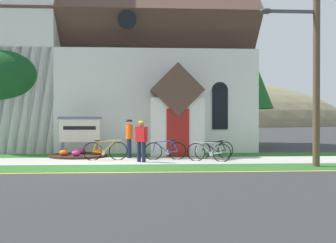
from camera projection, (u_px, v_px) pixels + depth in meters
ground at (117, 156)px, 17.28m from camera, size 140.00×140.00×0.00m
sidewalk_slab at (123, 161)px, 15.14m from camera, size 32.00×2.54×0.01m
grass_verge at (119, 168)px, 12.97m from camera, size 32.00×1.82×0.01m
church_lawn at (126, 155)px, 17.37m from camera, size 24.00×1.92×0.01m
curb_paint_stripe at (117, 172)px, 11.91m from camera, size 28.00×0.16×0.01m
church_building at (123, 64)px, 22.31m from camera, size 13.30×10.59×13.47m
church_sign at (80, 131)px, 17.06m from camera, size 1.91×0.12×1.76m
flower_bed at (78, 155)px, 16.75m from camera, size 2.51×2.51×0.34m
bicycle_black at (209, 152)px, 14.98m from camera, size 1.65×0.65×0.81m
bicycle_white at (105, 151)px, 15.40m from camera, size 1.76×0.23×0.83m
bicycle_red at (166, 150)px, 15.59m from camera, size 1.71×0.13×0.83m
bicycle_blue at (214, 150)px, 15.97m from camera, size 1.72×0.56×0.78m
cyclist_in_red_jersey at (141, 138)px, 14.67m from camera, size 0.48×0.52×1.59m
cyclist_in_blue_jersey at (129, 135)px, 16.20m from camera, size 0.33×0.71×1.65m
utility_pole at (313, 43)px, 13.37m from camera, size 3.12×0.28×7.81m
roadside_conifer at (240, 66)px, 21.70m from camera, size 3.76×3.76×7.09m
yard_deciduous_tree at (11, 78)px, 19.54m from camera, size 4.76×4.76×5.30m
distant_hill at (137, 125)px, 92.85m from camera, size 101.64×55.54×24.33m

